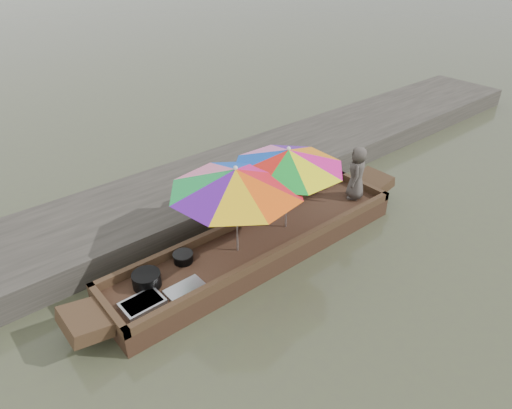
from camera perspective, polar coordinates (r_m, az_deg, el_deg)
water at (r=8.04m, az=0.46°, el=-6.38°), size 80.00×80.00×0.00m
dock at (r=9.41m, az=-8.21°, el=1.23°), size 22.00×2.20×0.50m
boat_hull at (r=7.94m, az=0.46°, el=-5.38°), size 5.59×1.20×0.35m
cooking_pot at (r=7.03m, az=-13.51°, el=-9.13°), size 0.42×0.42×0.22m
tray_crayfish at (r=6.75m, az=-14.01°, el=-11.98°), size 0.59×0.41×0.09m
tray_scallop at (r=6.86m, az=-8.69°, el=-10.59°), size 0.59×0.41×0.06m
charcoal_grill at (r=7.39m, az=-9.09°, el=-6.62°), size 0.31×0.31×0.14m
supply_bag at (r=8.35m, az=1.81°, el=-0.81°), size 0.29×0.23×0.26m
vendor at (r=8.98m, az=12.51°, el=3.90°), size 0.63×0.60×1.08m
umbrella_bow at (r=7.15m, az=-2.44°, el=-0.75°), size 2.54×2.54×1.55m
umbrella_stern at (r=7.76m, az=3.90°, el=1.98°), size 2.52×2.52×1.55m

